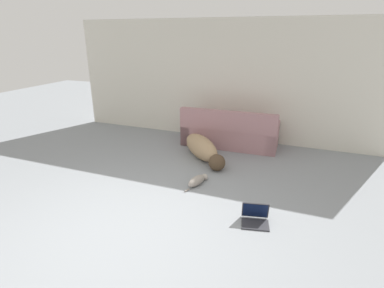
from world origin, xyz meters
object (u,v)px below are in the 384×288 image
at_px(couch, 230,134).
at_px(dog, 203,149).
at_px(laptop_open, 255,216).
at_px(cat, 198,180).

distance_m(couch, dog, 0.95).
bearing_deg(couch, dog, 70.13).
bearing_deg(couch, laptop_open, 109.79).
xyz_separation_m(couch, laptop_open, (1.03, -2.63, -0.20)).
height_order(couch, cat, couch).
bearing_deg(cat, dog, 31.09).
relative_size(couch, cat, 3.56).
bearing_deg(dog, couch, 116.91).
relative_size(cat, laptop_open, 1.42).
bearing_deg(laptop_open, dog, 114.90).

